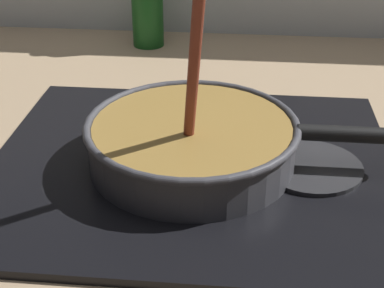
% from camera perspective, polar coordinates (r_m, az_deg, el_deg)
% --- Properties ---
extents(ground, '(2.40, 1.60, 0.04)m').
position_cam_1_polar(ground, '(0.69, -9.86, -11.45)').
color(ground, '#9E8466').
extents(hob_plate, '(0.56, 0.48, 0.01)m').
position_cam_1_polar(hob_plate, '(0.80, 0.00, -2.22)').
color(hob_plate, black).
rests_on(hob_plate, ground).
extents(burner_ring, '(0.19, 0.19, 0.01)m').
position_cam_1_polar(burner_ring, '(0.79, 0.00, -1.60)').
color(burner_ring, '#592D0C').
rests_on(burner_ring, hob_plate).
extents(spare_burner, '(0.14, 0.14, 0.01)m').
position_cam_1_polar(spare_burner, '(0.80, 11.74, -2.22)').
color(spare_burner, '#262628').
rests_on(spare_burner, hob_plate).
extents(cooking_pan, '(0.42, 0.29, 0.30)m').
position_cam_1_polar(cooking_pan, '(0.78, 0.11, 0.34)').
color(cooking_pan, '#38383D').
rests_on(cooking_pan, hob_plate).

